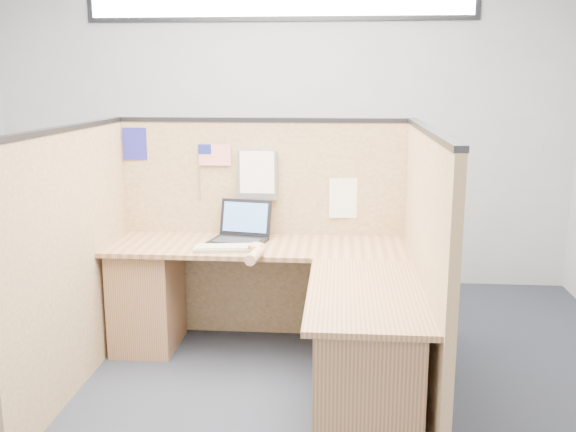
# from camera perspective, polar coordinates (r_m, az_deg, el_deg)

# --- Properties ---
(floor) EXTENTS (5.00, 5.00, 0.00)m
(floor) POSITION_cam_1_polar(r_m,az_deg,el_deg) (3.82, -4.00, -15.82)
(floor) COLOR #1E202B
(floor) RESTS_ON ground
(wall_back) EXTENTS (5.00, 0.00, 5.00)m
(wall_back) POSITION_cam_1_polar(r_m,az_deg,el_deg) (5.62, -0.72, 8.15)
(wall_back) COLOR #9A9D9F
(wall_back) RESTS_ON floor
(wall_front) EXTENTS (5.00, 0.00, 5.00)m
(wall_front) POSITION_cam_1_polar(r_m,az_deg,el_deg) (1.27, -20.58, -6.29)
(wall_front) COLOR #9A9D9F
(wall_front) RESTS_ON floor
(cubicle_partitions) EXTENTS (2.06, 1.83, 1.53)m
(cubicle_partitions) POSITION_cam_1_polar(r_m,az_deg,el_deg) (3.93, -3.22, -2.92)
(cubicle_partitions) COLOR #866243
(cubicle_partitions) RESTS_ON floor
(l_desk) EXTENTS (1.95, 1.75, 0.73)m
(l_desk) POSITION_cam_1_polar(r_m,az_deg,el_deg) (3.89, -0.73, -8.87)
(l_desk) COLOR brown
(l_desk) RESTS_ON floor
(laptop) EXTENTS (0.40, 0.40, 0.26)m
(laptop) POSITION_cam_1_polar(r_m,az_deg,el_deg) (4.28, -4.36, -1.35)
(laptop) COLOR black
(laptop) RESTS_ON l_desk
(keyboard) EXTENTS (0.46, 0.21, 0.03)m
(keyboard) POSITION_cam_1_polar(r_m,az_deg,el_deg) (4.05, -5.25, -2.85)
(keyboard) COLOR gray
(keyboard) RESTS_ON l_desk
(mouse) EXTENTS (0.10, 0.06, 0.04)m
(mouse) POSITION_cam_1_polar(r_m,az_deg,el_deg) (3.98, -2.82, -2.99)
(mouse) COLOR #B3B3B7
(mouse) RESTS_ON l_desk
(hand_forearm) EXTENTS (0.10, 0.35, 0.07)m
(hand_forearm) POSITION_cam_1_polar(r_m,az_deg,el_deg) (3.85, -2.93, -3.28)
(hand_forearm) COLOR tan
(hand_forearm) RESTS_ON l_desk
(blue_poster) EXTENTS (0.17, 0.01, 0.22)m
(blue_poster) POSITION_cam_1_polar(r_m,az_deg,el_deg) (4.55, -13.47, 6.26)
(blue_poster) COLOR navy
(blue_poster) RESTS_ON cubicle_partitions
(american_flag) EXTENTS (0.23, 0.01, 0.39)m
(american_flag) POSITION_cam_1_polar(r_m,az_deg,el_deg) (4.41, -6.89, 5.22)
(american_flag) COLOR olive
(american_flag) RESTS_ON cubicle_partitions
(file_holder) EXTENTS (0.27, 0.05, 0.34)m
(file_holder) POSITION_cam_1_polar(r_m,az_deg,el_deg) (4.36, -2.73, 3.69)
(file_holder) COLOR slate
(file_holder) RESTS_ON cubicle_partitions
(paper_left) EXTENTS (0.22, 0.03, 0.28)m
(paper_left) POSITION_cam_1_polar(r_m,az_deg,el_deg) (4.40, -3.26, 2.87)
(paper_left) COLOR white
(paper_left) RESTS_ON cubicle_partitions
(paper_right) EXTENTS (0.21, 0.03, 0.27)m
(paper_right) POSITION_cam_1_polar(r_m,az_deg,el_deg) (4.37, 5.09, 1.58)
(paper_right) COLOR white
(paper_right) RESTS_ON cubicle_partitions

